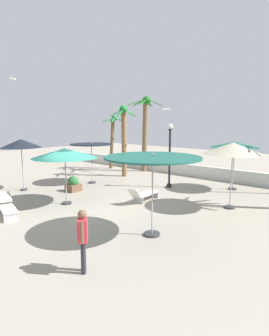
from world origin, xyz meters
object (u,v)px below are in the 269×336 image
(seagull_1, at_px, (166,109))
(planter, at_px, (73,184))
(patio_umbrella_5, at_px, (153,161))
(palm_tree_2, at_px, (145,126))
(palm_tree_3, at_px, (113,135))
(lounge_chair_0, at_px, (7,206))
(patio_umbrella_2, at_px, (65,153))
(patio_umbrella_0, at_px, (91,146))
(guest_2, at_px, (83,235))
(patio_umbrella_4, at_px, (233,149))
(palm_tree_0, at_px, (124,134))
(patio_umbrella_1, at_px, (235,145))
(lamp_post_0, at_px, (170,152))
(seagull_0, at_px, (13,79))
(lounge_chair_1, at_px, (143,194))
(patio_umbrella_3, at_px, (21,144))

(seagull_1, relative_size, planter, 1.10)
(patio_umbrella_5, height_order, palm_tree_2, palm_tree_2)
(palm_tree_3, xyz_separation_m, seagull_1, (5.26, 0.02, 1.85))
(lounge_chair_0, bearing_deg, planter, 108.72)
(patio_umbrella_2, xyz_separation_m, planter, (-1.82, 1.70, -2.00))
(patio_umbrella_0, distance_m, planter, 2.96)
(guest_2, bearing_deg, patio_umbrella_4, 87.10)
(palm_tree_0, xyz_separation_m, lounge_chair_0, (2.51, -9.45, -2.59))
(lounge_chair_0, bearing_deg, patio_umbrella_1, 65.38)
(lamp_post_0, bearing_deg, patio_umbrella_0, -151.56)
(patio_umbrella_2, height_order, seagull_0, seagull_0)
(patio_umbrella_0, height_order, patio_umbrella_5, patio_umbrella_5)
(lounge_chair_1, distance_m, seagull_0, 11.03)
(patio_umbrella_5, distance_m, planter, 7.74)
(patio_umbrella_5, relative_size, lounge_chair_1, 1.65)
(patio_umbrella_5, height_order, lounge_chair_0, patio_umbrella_5)
(patio_umbrella_1, xyz_separation_m, lounge_chair_1, (-2.15, -5.29, -2.15))
(seagull_0, bearing_deg, patio_umbrella_1, 32.00)
(patio_umbrella_4, distance_m, patio_umbrella_5, 4.79)
(patio_umbrella_1, xyz_separation_m, planter, (-6.37, -6.32, -2.15))
(palm_tree_3, distance_m, lounge_chair_1, 10.32)
(palm_tree_0, height_order, palm_tree_3, palm_tree_0)
(palm_tree_0, bearing_deg, patio_umbrella_0, -87.12)
(lounge_chair_0, height_order, seagull_0, seagull_0)
(lamp_post_0, distance_m, lounge_chair_1, 3.84)
(palm_tree_0, bearing_deg, guest_2, -50.22)
(palm_tree_3, bearing_deg, lamp_post_0, -18.54)
(palm_tree_2, bearing_deg, patio_umbrella_3, -96.00)
(patio_umbrella_3, relative_size, guest_2, 1.76)
(patio_umbrella_1, relative_size, palm_tree_0, 0.56)
(patio_umbrella_0, height_order, seagull_0, seagull_0)
(patio_umbrella_3, relative_size, seagull_1, 3.12)
(patio_umbrella_1, bearing_deg, patio_umbrella_0, -149.59)
(palm_tree_2, bearing_deg, lounge_chair_1, -50.42)
(patio_umbrella_3, bearing_deg, seagull_1, 67.81)
(palm_tree_0, height_order, guest_2, palm_tree_0)
(patio_umbrella_5, bearing_deg, seagull_1, 123.78)
(seagull_0, bearing_deg, patio_umbrella_5, -5.95)
(patio_umbrella_0, relative_size, patio_umbrella_1, 0.93)
(patio_umbrella_1, height_order, patio_umbrella_2, patio_umbrella_1)
(patio_umbrella_0, height_order, lamp_post_0, lamp_post_0)
(patio_umbrella_1, bearing_deg, palm_tree_0, -170.59)
(guest_2, bearing_deg, lounge_chair_0, 173.43)
(palm_tree_0, relative_size, palm_tree_2, 0.87)
(patio_umbrella_3, bearing_deg, patio_umbrella_0, 70.57)
(seagull_0, bearing_deg, patio_umbrella_4, 15.44)
(patio_umbrella_5, relative_size, palm_tree_2, 0.56)
(lamp_post_0, height_order, guest_2, lamp_post_0)
(patio_umbrella_2, bearing_deg, palm_tree_3, 124.22)
(patio_umbrella_2, relative_size, palm_tree_3, 0.70)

